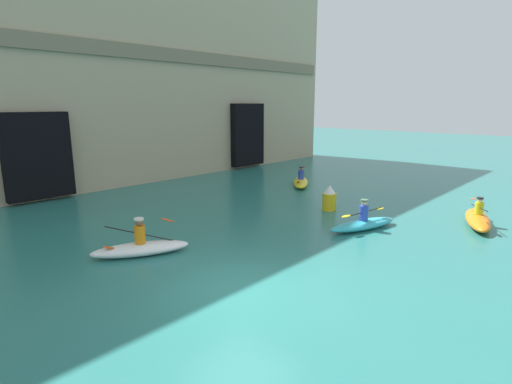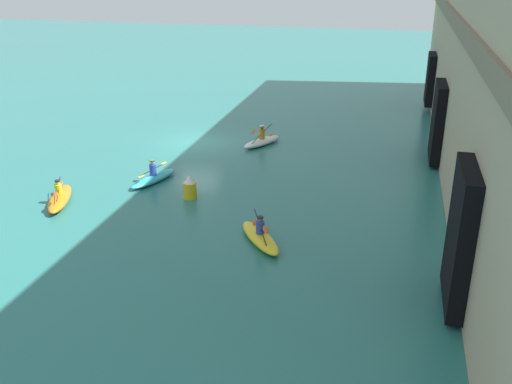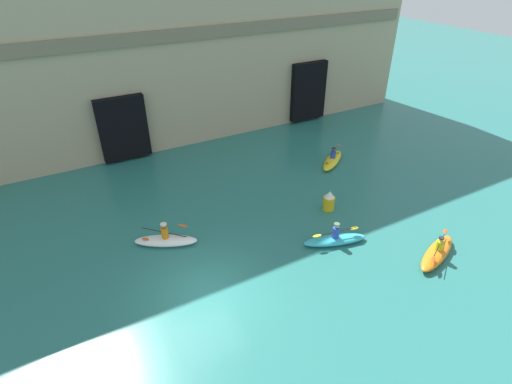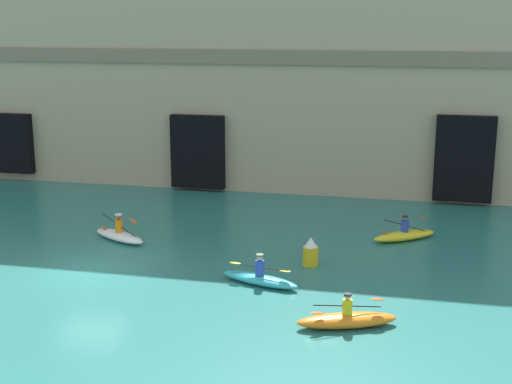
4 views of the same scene
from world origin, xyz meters
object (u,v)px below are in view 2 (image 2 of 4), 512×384
at_px(kayak_orange, 60,198).
at_px(marker_buoy, 190,187).
at_px(kayak_yellow, 260,237).
at_px(kayak_white, 262,141).
at_px(kayak_cyan, 153,178).

xyz_separation_m(kayak_orange, marker_buoy, (-1.92, 5.34, 0.27)).
height_order(kayak_yellow, kayak_white, kayak_white).
relative_size(kayak_white, marker_buoy, 2.65).
height_order(kayak_yellow, kayak_orange, kayak_orange).
xyz_separation_m(kayak_white, kayak_cyan, (6.93, -3.70, -0.02)).
bearing_deg(kayak_white, marker_buoy, 18.96).
distance_m(kayak_orange, marker_buoy, 5.69).
xyz_separation_m(kayak_white, marker_buoy, (8.39, -1.31, 0.28)).
relative_size(kayak_white, kayak_cyan, 0.95).
height_order(kayak_orange, marker_buoy, marker_buoy).
bearing_deg(kayak_cyan, kayak_yellow, 70.70).
relative_size(kayak_orange, marker_buoy, 2.88).
bearing_deg(kayak_white, kayak_cyan, -0.27).
bearing_deg(marker_buoy, kayak_cyan, -121.33).
bearing_deg(kayak_yellow, kayak_cyan, -163.32).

